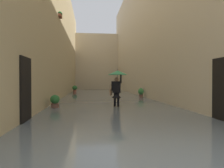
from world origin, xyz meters
TOP-DOWN VIEW (x-y plane):
  - ground_plane at (0.00, -14.56)m, footprint 72.81×72.81m
  - flood_water at (0.00, -14.56)m, footprint 7.36×35.12m
  - building_facade_left at (-4.18, -14.56)m, footprint 2.04×33.12m
  - building_facade_right at (4.18, -14.56)m, footprint 2.04×33.12m
  - building_facade_far at (0.00, -30.02)m, footprint 10.16×1.80m
  - person_wading at (-0.26, -7.49)m, footprint 1.02×1.02m
  - potted_plant_mid_right at (2.87, -7.37)m, footprint 0.47×0.47m
  - potted_plant_near_left at (-2.92, -13.10)m, footprint 0.45×0.45m
  - potted_plant_near_right at (2.85, -21.53)m, footprint 0.58×0.58m

SIDE VIEW (x-z plane):
  - ground_plane at x=0.00m, z-range 0.00..0.00m
  - flood_water at x=0.00m, z-range 0.00..0.08m
  - potted_plant_mid_right at x=2.87m, z-range 0.03..0.74m
  - potted_plant_near_left at x=-2.92m, z-range 0.06..0.89m
  - potted_plant_near_right at x=2.85m, z-range 0.07..0.93m
  - person_wading at x=-0.26m, z-range 0.40..2.42m
  - building_facade_far at x=0.00m, z-range 0.00..8.69m
  - building_facade_right at x=4.18m, z-range 0.00..10.77m
  - building_facade_left at x=-4.18m, z-range 0.00..11.96m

